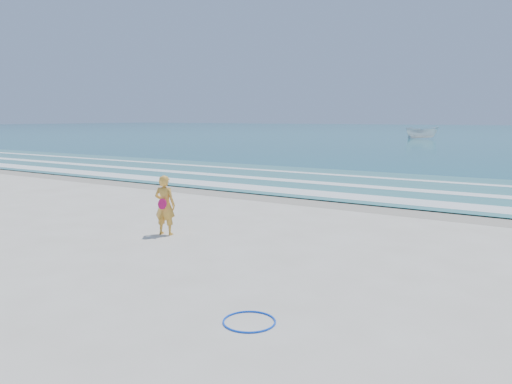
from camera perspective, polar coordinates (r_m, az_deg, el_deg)
The scene contains 9 objects.
ground at distance 10.73m, azimuth -14.46°, elevation -7.72°, with size 400.00×400.00×0.00m, color silver.
wet_sand at distance 17.94m, azimuth 7.02°, elevation -1.01°, with size 400.00×2.40×0.00m, color #B2A893.
shallow at distance 22.50m, azimuth 12.54°, elevation 0.90°, with size 400.00×10.00×0.01m, color #59B7AD.
foam_near at distance 19.09m, azimuth 8.71°, elevation -0.31°, with size 400.00×1.40×0.01m, color white.
foam_mid at distance 21.75m, azimuth 11.82°, elevation 0.68°, with size 400.00×0.90×0.01m, color white.
foam_far at distance 24.84m, azimuth 14.53°, elevation 1.55°, with size 400.00×0.60×0.01m, color white.
hoop at distance 7.49m, azimuth -0.78°, elevation -14.58°, with size 0.78×0.78×0.03m, color blue.
boat at distance 72.04m, azimuth 18.43°, elevation 6.44°, with size 1.63×4.33×1.67m, color white.
woman at distance 12.79m, azimuth -10.37°, elevation -1.48°, with size 0.62×0.48×1.52m.
Camera 1 is at (7.61, -6.97, 2.95)m, focal length 35.00 mm.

